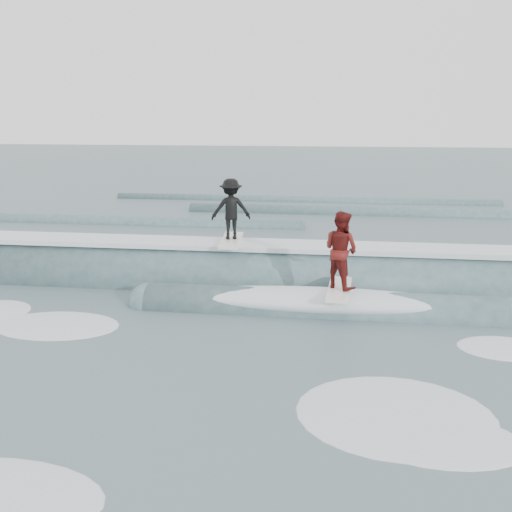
# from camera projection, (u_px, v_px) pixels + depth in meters

# --- Properties ---
(ground) EXTENTS (160.00, 160.00, 0.00)m
(ground) POSITION_uv_depth(u_px,v_px,m) (227.00, 359.00, 11.69)
(ground) COLOR #3F525C
(ground) RESTS_ON ground
(breaking_wave) EXTENTS (21.67, 3.96, 2.36)m
(breaking_wave) POSITION_uv_depth(u_px,v_px,m) (268.00, 286.00, 16.51)
(breaking_wave) COLOR #36545B
(breaking_wave) RESTS_ON ground
(surfer_black) EXTENTS (1.26, 2.04, 1.85)m
(surfer_black) POSITION_uv_depth(u_px,v_px,m) (231.00, 211.00, 16.45)
(surfer_black) COLOR white
(surfer_black) RESTS_ON ground
(surfer_red) EXTENTS (1.19, 2.03, 2.03)m
(surfer_red) POSITION_uv_depth(u_px,v_px,m) (341.00, 253.00, 14.07)
(surfer_red) COLOR white
(surfer_red) RESTS_ON ground
(whitewater) EXTENTS (14.52, 8.41, 0.10)m
(whitewater) POSITION_uv_depth(u_px,v_px,m) (223.00, 383.00, 10.65)
(whitewater) COLOR white
(whitewater) RESTS_ON ground
(far_swells) EXTENTS (37.85, 8.65, 0.80)m
(far_swells) POSITION_uv_depth(u_px,v_px,m) (275.00, 214.00, 28.77)
(far_swells) COLOR #36545B
(far_swells) RESTS_ON ground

